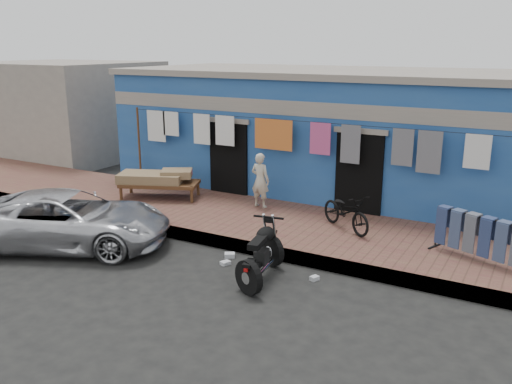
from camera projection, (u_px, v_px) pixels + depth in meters
name	position (u px, v px, depth m)	size (l,w,h in m)	color
ground	(200.00, 281.00, 9.47)	(80.00, 80.00, 0.00)	black
sidewalk	(278.00, 226.00, 11.97)	(28.00, 3.00, 0.25)	brown
curb	(245.00, 247.00, 10.75)	(28.00, 0.10, 0.25)	gray
building	(345.00, 132.00, 14.91)	(12.20, 5.20, 3.36)	#204C94
neighbor_left	(64.00, 109.00, 20.11)	(6.00, 5.00, 3.40)	#9E9384
clothesline	(288.00, 140.00, 12.75)	(10.06, 0.06, 2.10)	brown
car	(68.00, 219.00, 10.97)	(1.90, 4.19, 1.18)	silver
seated_person	(260.00, 180.00, 12.80)	(0.47, 0.31, 1.31)	beige
bicycle	(346.00, 207.00, 11.27)	(0.53, 1.50, 0.97)	black
motorcycle	(261.00, 252.00, 9.44)	(0.85, 1.67, 1.03)	black
charpoy	(160.00, 184.00, 13.68)	(2.25, 1.68, 0.68)	brown
jeans_rack	(479.00, 237.00, 9.65)	(1.82, 1.01, 0.87)	black
litter_a	(230.00, 255.00, 10.54)	(0.20, 0.15, 0.09)	silver
litter_b	(315.00, 278.00, 9.52)	(0.15, 0.11, 0.07)	silver
litter_c	(225.00, 263.00, 10.19)	(0.17, 0.14, 0.07)	silver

